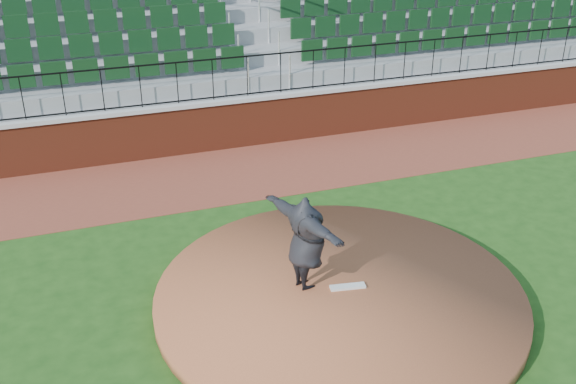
# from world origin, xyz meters

# --- Properties ---
(ground) EXTENTS (90.00, 90.00, 0.00)m
(ground) POSITION_xyz_m (0.00, 0.00, 0.00)
(ground) COLOR #1D4413
(ground) RESTS_ON ground
(warning_track) EXTENTS (34.00, 3.20, 0.01)m
(warning_track) POSITION_xyz_m (0.00, 5.40, 0.01)
(warning_track) COLOR brown
(warning_track) RESTS_ON ground
(field_wall) EXTENTS (34.00, 0.35, 1.20)m
(field_wall) POSITION_xyz_m (0.00, 7.00, 0.60)
(field_wall) COLOR maroon
(field_wall) RESTS_ON ground
(wall_cap) EXTENTS (34.00, 0.45, 0.10)m
(wall_cap) POSITION_xyz_m (0.00, 7.00, 1.25)
(wall_cap) COLOR #B7B7B7
(wall_cap) RESTS_ON field_wall
(wall_railing) EXTENTS (34.00, 0.05, 1.00)m
(wall_railing) POSITION_xyz_m (0.00, 7.00, 1.80)
(wall_railing) COLOR black
(wall_railing) RESTS_ON wall_cap
(seating_stands) EXTENTS (34.00, 5.10, 4.60)m
(seating_stands) POSITION_xyz_m (0.00, 9.72, 2.30)
(seating_stands) COLOR gray
(seating_stands) RESTS_ON ground
(concourse_wall) EXTENTS (34.00, 0.50, 5.50)m
(concourse_wall) POSITION_xyz_m (0.00, 12.52, 2.75)
(concourse_wall) COLOR maroon
(concourse_wall) RESTS_ON ground
(pitchers_mound) EXTENTS (6.04, 6.04, 0.25)m
(pitchers_mound) POSITION_xyz_m (0.30, -0.20, 0.12)
(pitchers_mound) COLOR brown
(pitchers_mound) RESTS_ON ground
(pitching_rubber) EXTENTS (0.60, 0.24, 0.04)m
(pitching_rubber) POSITION_xyz_m (0.45, -0.18, 0.27)
(pitching_rubber) COLOR silver
(pitching_rubber) RESTS_ON pitchers_mound
(pitcher) EXTENTS (1.05, 2.10, 1.65)m
(pitcher) POSITION_xyz_m (-0.19, 0.10, 1.07)
(pitcher) COLOR black
(pitcher) RESTS_ON pitchers_mound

